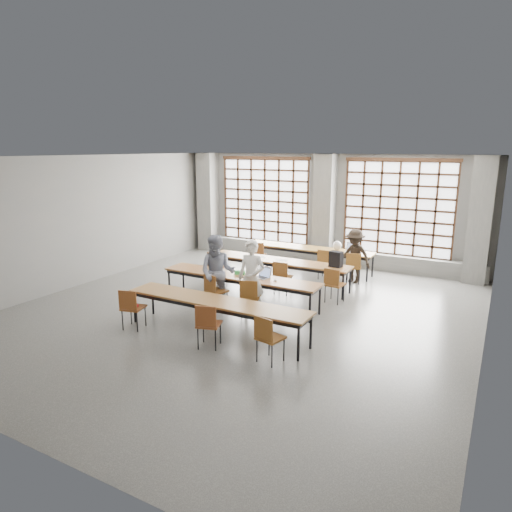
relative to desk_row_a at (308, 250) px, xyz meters
The scene contains 40 objects.
floor 4.13m from the desk_row_a, 89.16° to the right, with size 11.00×11.00×0.00m, color #4E4E4B.
ceiling 4.97m from the desk_row_a, 89.16° to the right, with size 11.00×11.00×0.00m, color silver.
wall_back 1.79m from the desk_row_a, 87.59° to the left, with size 10.00×10.00×0.00m, color slate.
wall_front 9.64m from the desk_row_a, 89.64° to the right, with size 10.00×10.00×0.00m, color slate.
wall_left 6.50m from the desk_row_a, 140.46° to the right, with size 11.00×11.00×0.00m, color slate.
wall_right 6.59m from the desk_row_a, 38.86° to the right, with size 11.00×11.00×0.00m, color slate.
column_left 4.71m from the desk_row_a, 165.57° to the left, with size 0.60×0.55×3.50m, color #5D5D5A.
column_mid 1.58m from the desk_row_a, 87.00° to the left, with size 0.60×0.55×3.50m, color #5D5D5A.
column_right 4.82m from the desk_row_a, 14.07° to the left, with size 0.60×0.55×3.50m, color #5D5D5A.
window_left 2.85m from the desk_row_a, 148.47° to the left, with size 3.32×0.12×3.00m.
window_right 2.94m from the desk_row_a, 30.19° to the left, with size 3.32×0.12×3.00m.
sill_ledge 1.29m from the desk_row_a, 87.19° to the left, with size 9.80×0.35×0.50m, color #5D5D5A.
desk_row_a is the anchor object (origin of this frame).
desk_row_b 1.84m from the desk_row_a, 93.20° to the right, with size 4.00×0.70×0.73m.
desk_row_c 3.67m from the desk_row_a, 93.67° to the right, with size 4.00×0.70×0.73m.
desk_row_d 5.45m from the desk_row_a, 87.13° to the right, with size 4.00×0.70×0.73m.
chair_back_left 1.52m from the desk_row_a, 155.57° to the right, with size 0.52×0.52×0.88m.
chair_back_mid 1.03m from the desk_row_a, 38.20° to the right, with size 0.42×0.43×0.88m.
chair_back_right 1.74m from the desk_row_a, 21.19° to the right, with size 0.50×0.51×0.88m.
chair_mid_left 3.01m from the desk_row_a, 124.98° to the right, with size 0.52×0.53×0.88m.
chair_mid_centre 2.49m from the desk_row_a, 83.03° to the right, with size 0.45×0.45×0.88m.
chair_mid_right 2.99m from the desk_row_a, 55.65° to the right, with size 0.46×0.47×0.88m.
chair_front_left 4.33m from the desk_row_a, 97.39° to the right, with size 0.52×0.52×0.88m.
chair_front_right 4.31m from the desk_row_a, 84.83° to the right, with size 0.53×0.53×0.88m.
chair_near_left 6.24m from the desk_row_a, 103.06° to the right, with size 0.50×0.51×0.88m.
chair_near_mid 6.09m from the desk_row_a, 85.32° to the right, with size 0.53×0.53×0.88m.
chair_near_right 6.32m from the desk_row_a, 73.87° to the right, with size 0.50×0.50×0.88m.
student_male 4.18m from the desk_row_a, 84.99° to the right, with size 0.63×0.42×1.73m, color white.
student_female 4.20m from the desk_row_a, 97.32° to the right, with size 0.85×0.67×1.76m, color #182349.
student_back 1.68m from the desk_row_a, 17.35° to the right, with size 0.97×0.56×1.51m, color black.
laptop_front 3.57m from the desk_row_a, 84.70° to the right, with size 0.42×0.38×0.26m.
laptop_back 1.35m from the desk_row_a, ahead, with size 0.39×0.34×0.26m.
mouse 3.75m from the desk_row_a, 79.02° to the right, with size 0.10×0.06×0.04m, color white.
green_box 3.60m from the desk_row_a, 94.55° to the right, with size 0.25×0.09×0.09m, color green.
phone 3.77m from the desk_row_a, 90.84° to the right, with size 0.13×0.06×0.01m, color black.
paper_sheet_a 1.93m from the desk_row_a, 111.43° to the right, with size 0.30×0.21×0.00m, color white.
paper_sheet_c 1.84m from the desk_row_a, 90.10° to the right, with size 0.30×0.21×0.00m, color silver.
backpack 2.35m from the desk_row_a, 50.12° to the right, with size 0.32×0.20×0.40m, color black.
plastic_bag 0.93m from the desk_row_a, ahead, with size 0.26×0.21×0.29m, color silver.
red_pouch 6.17m from the desk_row_a, 103.39° to the right, with size 0.20×0.08×0.06m, color #B31619.
Camera 1 is at (5.06, -8.55, 3.70)m, focal length 32.00 mm.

